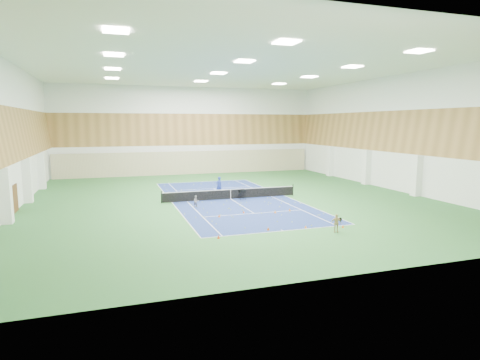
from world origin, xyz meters
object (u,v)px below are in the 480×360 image
object	(u,v)px
child_court	(196,201)
ball_cart	(242,194)
tennis_net	(231,193)
coach	(219,185)
child_apron	(336,223)

from	to	relation	value
child_court	ball_cart	size ratio (longest dim) A/B	1.04
tennis_net	coach	size ratio (longest dim) A/B	7.23
ball_cart	child_court	bearing A→B (deg)	-155.90
child_court	tennis_net	bearing A→B (deg)	24.19
coach	child_apron	size ratio (longest dim) A/B	1.47
coach	tennis_net	bearing A→B (deg)	78.60
coach	ball_cart	bearing A→B (deg)	91.84
tennis_net	child_court	size ratio (longest dim) A/B	12.66
coach	child_court	bearing A→B (deg)	39.17
child_apron	ball_cart	distance (m)	12.78
child_court	child_apron	xyz separation A→B (m)	(7.01, -10.53, 0.10)
child_apron	coach	bearing A→B (deg)	120.78
ball_cart	tennis_net	bearing A→B (deg)	147.01
tennis_net	child_apron	xyz separation A→B (m)	(3.17, -13.21, 0.05)
tennis_net	child_court	distance (m)	4.68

